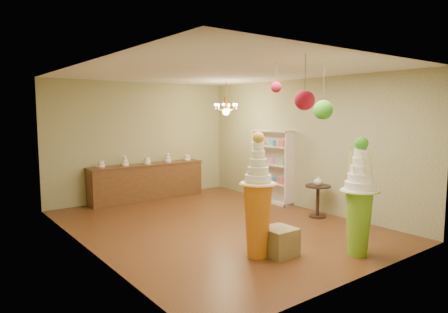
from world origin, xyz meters
TOP-DOWN VIEW (x-y plane):
  - floor at (0.00, 0.00)m, footprint 6.50×6.50m
  - ceiling at (0.00, 0.00)m, footprint 6.50×6.50m
  - wall_back at (0.00, 3.25)m, footprint 5.00×0.04m
  - wall_front at (0.00, -3.25)m, footprint 5.00×0.04m
  - wall_left at (-2.50, 0.00)m, footprint 0.04×6.50m
  - wall_right at (2.50, 0.00)m, footprint 0.04×6.50m
  - pedestal_green at (0.78, -2.71)m, footprint 0.75×0.75m
  - pedestal_orange at (-0.51, -1.80)m, footprint 0.53×0.53m
  - burlap_riser at (-0.20, -1.96)m, footprint 0.48×0.48m
  - sideboard at (0.00, 2.97)m, footprint 3.04×0.54m
  - shelving_unit at (2.34, 0.80)m, footprint 0.33×1.20m
  - round_table at (2.10, -0.82)m, footprint 0.70×0.70m
  - vase at (2.10, -0.82)m, footprint 0.24×0.24m
  - pom_red_left at (-0.48, -2.67)m, footprint 0.27×0.27m
  - pom_green_mid at (0.54, -2.16)m, footprint 0.31×0.31m
  - pom_red_right at (-0.26, -1.91)m, footprint 0.16×0.16m
  - chandelier at (1.46, 1.55)m, footprint 0.80×0.80m

SIDE VIEW (x-z plane):
  - floor at x=0.00m, z-range 0.00..0.00m
  - burlap_riser at x=-0.20m, z-range 0.00..0.43m
  - round_table at x=2.10m, z-range 0.10..0.79m
  - sideboard at x=0.00m, z-range -0.10..1.06m
  - pedestal_orange at x=-0.51m, z-range -0.23..1.72m
  - pedestal_green at x=0.78m, z-range -0.16..1.70m
  - vase at x=2.10m, z-range 0.69..0.88m
  - shelving_unit at x=2.34m, z-range 0.00..1.80m
  - wall_back at x=0.00m, z-range 0.00..3.00m
  - wall_front at x=0.00m, z-range 0.00..3.00m
  - wall_left at x=-2.50m, z-range 0.00..3.00m
  - wall_right at x=2.50m, z-range 0.00..3.00m
  - pom_green_mid at x=0.54m, z-range 1.84..2.71m
  - chandelier at x=1.46m, z-range 1.88..2.73m
  - pom_red_left at x=-0.48m, z-range 2.03..2.77m
  - pom_red_right at x=-0.26m, z-range 2.38..2.85m
  - ceiling at x=0.00m, z-range 3.00..3.00m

